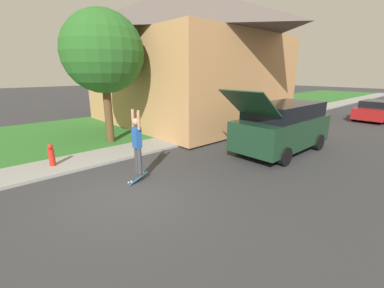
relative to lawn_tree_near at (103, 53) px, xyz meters
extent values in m
plane|color=#333335|center=(5.37, -2.05, -4.08)|extent=(120.00, 120.00, 0.00)
cube|color=#2D6B28|center=(-2.63, 3.95, -4.04)|extent=(10.00, 80.00, 0.08)
cube|color=gray|center=(1.77, 3.95, -4.03)|extent=(1.80, 80.00, 0.10)
cube|color=tan|center=(-1.90, 6.42, -1.38)|extent=(10.66, 8.98, 5.23)
pyramid|color=#5B514C|center=(-1.90, 6.42, 2.75)|extent=(11.46, 9.78, 3.03)
cylinder|color=brown|center=(0.00, 0.00, -2.47)|extent=(0.36, 0.36, 3.05)
sphere|color=#286023|center=(0.00, 0.00, 0.02)|extent=(3.52, 3.52, 3.52)
cube|color=#193823|center=(6.12, 4.73, -3.20)|extent=(2.02, 4.66, 1.14)
cube|color=black|center=(6.12, 4.84, -2.33)|extent=(1.86, 3.63, 0.60)
cylinder|color=black|center=(5.14, 6.17, -3.73)|extent=(0.24, 0.69, 0.69)
cylinder|color=black|center=(7.09, 6.17, -3.73)|extent=(0.24, 0.69, 0.69)
cylinder|color=black|center=(5.14, 3.28, -3.73)|extent=(0.24, 0.69, 0.69)
cylinder|color=black|center=(7.09, 3.28, -3.73)|extent=(0.24, 0.69, 0.69)
cube|color=#193823|center=(6.12, 2.35, -1.84)|extent=(1.78, 1.30, 0.93)
cube|color=maroon|center=(6.77, 16.40, -3.52)|extent=(1.85, 4.15, 0.71)
cube|color=black|center=(6.77, 16.29, -2.94)|extent=(1.62, 2.16, 0.45)
cylinder|color=black|center=(5.88, 17.64, -3.74)|extent=(0.20, 0.68, 0.68)
cylinder|color=black|center=(5.88, 15.15, -3.74)|extent=(0.20, 0.68, 0.68)
cylinder|color=#38383D|center=(4.62, -1.30, -3.41)|extent=(0.13, 0.13, 0.82)
cylinder|color=#38383D|center=(4.79, -1.30, -3.41)|extent=(0.13, 0.13, 0.82)
cube|color=#1E4C93|center=(4.71, -1.30, -2.69)|extent=(0.25, 0.20, 0.63)
sphere|color=#9E7051|center=(4.71, -1.30, -2.22)|extent=(0.23, 0.23, 0.23)
cylinder|color=#9E7051|center=(4.55, -1.30, -2.14)|extent=(0.09, 0.09, 0.56)
cylinder|color=#9E7051|center=(4.87, -1.30, -2.14)|extent=(0.09, 0.09, 0.56)
cube|color=#236B99|center=(4.74, -1.40, -4.00)|extent=(0.32, 0.75, 0.35)
cylinder|color=silver|center=(4.76, -1.19, -3.83)|extent=(0.03, 0.06, 0.06)
cylinder|color=silver|center=(4.58, -1.19, -3.92)|extent=(0.03, 0.06, 0.06)
cylinder|color=silver|center=(4.84, -1.65, -3.97)|extent=(0.03, 0.06, 0.06)
cylinder|color=silver|center=(4.66, -1.65, -4.07)|extent=(0.03, 0.06, 0.06)
cylinder|color=red|center=(1.73, -2.99, -3.68)|extent=(0.20, 0.20, 0.60)
sphere|color=red|center=(1.73, -2.99, -3.28)|extent=(0.18, 0.18, 0.18)
camera|label=1|loc=(11.30, -5.09, -0.79)|focal=24.00mm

